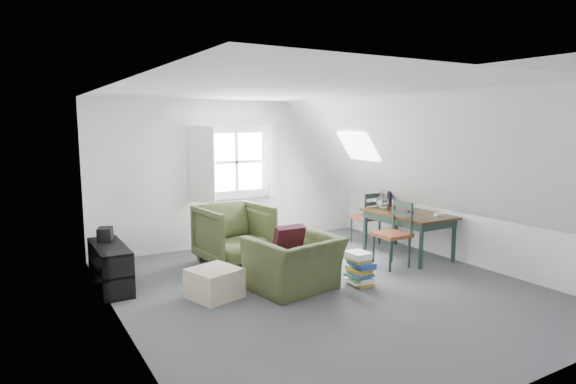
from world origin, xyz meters
TOP-DOWN VIEW (x-y plane):
  - floor at (0.00, 0.00)m, footprint 5.50×5.50m
  - ceiling at (0.00, 0.00)m, footprint 5.50×5.50m
  - wall_back at (0.00, 2.75)m, footprint 5.00×0.00m
  - wall_front at (0.00, -2.75)m, footprint 5.00×0.00m
  - wall_left at (-2.50, 0.00)m, footprint 0.00×5.50m
  - wall_right at (2.50, 0.00)m, footprint 0.00×5.50m
  - slope_left at (-1.55, 0.00)m, footprint 3.19×5.50m
  - slope_right at (1.55, 0.00)m, footprint 3.19×5.50m
  - dormer_window at (0.00, 2.68)m, footprint 1.71×0.35m
  - skylight at (1.55, 1.30)m, footprint 0.35×0.75m
  - armchair_near at (-0.36, 0.16)m, footprint 1.20×1.09m
  - armchair_far at (-0.53, 1.65)m, footprint 1.07×1.09m
  - throw_pillow at (-0.36, 0.31)m, footprint 0.40×0.24m
  - ottoman at (-1.36, 0.41)m, footprint 0.67×0.67m
  - dining_table at (2.03, 0.60)m, footprint 0.85×1.41m
  - demijohn at (1.88, 1.05)m, footprint 0.21×0.21m
  - vase_twigs at (2.13, 1.15)m, footprint 0.09×0.10m
  - cup at (1.78, 0.30)m, footprint 0.13×0.13m
  - paper_box at (2.23, 0.15)m, footprint 0.14×0.12m
  - dining_chair_far at (1.97, 1.54)m, footprint 0.43×0.43m
  - dining_chair_near at (1.43, 0.28)m, footprint 0.46×0.46m
  - media_shelf at (-2.38, 1.37)m, footprint 0.37×1.12m
  - electronics_box at (-2.38, 1.66)m, footprint 0.24×0.29m
  - magazine_stack at (0.47, -0.13)m, footprint 0.33×0.39m

SIDE VIEW (x-z plane):
  - floor at x=0.00m, z-range 0.00..0.00m
  - armchair_near at x=-0.36m, z-range -0.35..0.35m
  - armchair_far at x=-0.53m, z-range -0.45..0.45m
  - ottoman at x=-1.36m, z-range 0.00..0.36m
  - magazine_stack at x=0.47m, z-range 0.00..0.44m
  - media_shelf at x=-2.38m, z-range -0.03..0.54m
  - dining_chair_far at x=1.97m, z-range 0.02..0.94m
  - dining_chair_near at x=1.43m, z-range 0.02..0.99m
  - dining_table at x=2.03m, z-range 0.26..0.96m
  - throw_pillow at x=-0.36m, z-range 0.41..0.82m
  - electronics_box at x=-2.38m, z-range 0.56..0.75m
  - cup at x=1.78m, z-range 0.66..0.75m
  - paper_box at x=2.23m, z-range 0.71..0.75m
  - demijohn at x=1.88m, z-range 0.68..0.98m
  - vase_twigs at x=2.13m, z-range 0.52..1.19m
  - wall_back at x=0.00m, z-range -1.25..3.75m
  - wall_front at x=0.00m, z-range -1.25..3.75m
  - wall_left at x=-2.50m, z-range -1.50..4.00m
  - wall_right at x=2.50m, z-range -1.50..4.00m
  - dormer_window at x=0.00m, z-range 0.80..2.10m
  - skylight at x=1.55m, z-range 1.51..1.98m
  - slope_left at x=-1.55m, z-range -0.47..4.02m
  - slope_right at x=1.55m, z-range -0.47..4.02m
  - ceiling at x=0.00m, z-range 2.50..2.50m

